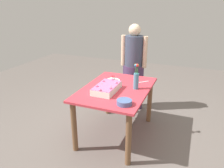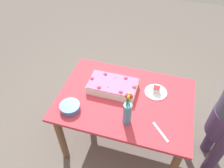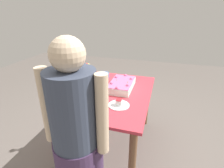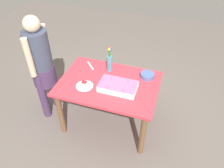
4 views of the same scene
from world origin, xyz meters
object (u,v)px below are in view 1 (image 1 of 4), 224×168
Objects in this scene: serving_plate_with_slice at (113,80)px; fruit_bowl at (124,102)px; sheet_cake at (107,88)px; cake_knife at (142,82)px; person_standing at (134,62)px; flower_vase at (136,78)px.

serving_plate_with_slice is 0.81m from fruit_bowl.
cake_knife is (0.50, -0.35, -0.04)m from sheet_cake.
serving_plate_with_slice is at bearing 30.97° from fruit_bowl.
sheet_cake is 0.62m from cake_knife.
cake_knife is (0.10, -0.43, -0.01)m from serving_plate_with_slice.
person_standing is at bearing -10.38° from serving_plate_with_slice.
fruit_bowl is at bearing -130.26° from sheet_cake.
cake_knife is 0.79m from fruit_bowl.
flower_vase is at bearing 18.76° from person_standing.
cake_knife is at bearing 28.80° from person_standing.
flower_vase is at bearing 43.21° from cake_knife.
flower_vase is 0.52m from fruit_bowl.
sheet_cake is 2.15× the size of serving_plate_with_slice.
person_standing is (0.84, 0.29, -0.02)m from flower_vase.
cake_knife is 0.59× the size of flower_vase.
serving_plate_with_slice is at bearing 10.55° from sheet_cake.
flower_vase reaches higher than cake_knife.
fruit_bowl is at bearing -149.03° from serving_plate_with_slice.
fruit_bowl is at bearing 12.36° from person_standing.
person_standing is at bearing 12.36° from fruit_bowl.
sheet_cake is 2.54× the size of fruit_bowl.
flower_vase is at bearing -114.56° from serving_plate_with_slice.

